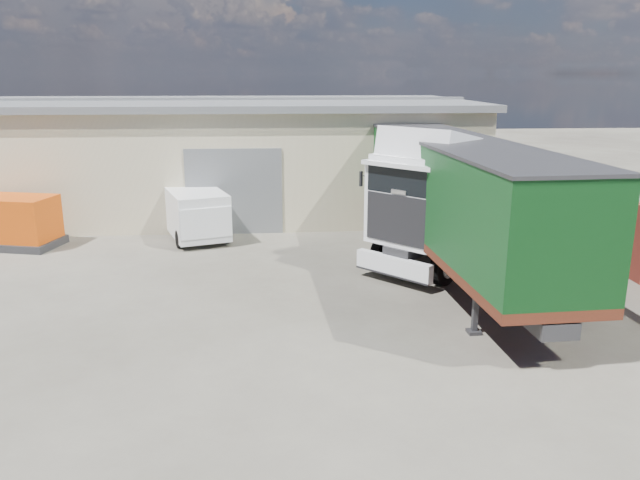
{
  "coord_description": "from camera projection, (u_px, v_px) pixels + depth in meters",
  "views": [
    {
      "loc": [
        -0.29,
        -15.82,
        6.56
      ],
      "look_at": [
        1.08,
        3.0,
        1.52
      ],
      "focal_mm": 35.0,
      "sensor_mm": 36.0,
      "label": 1
    }
  ],
  "objects": [
    {
      "name": "box_trailer",
      "position": [
        460.0,
        196.0,
        19.93
      ],
      "size": [
        3.62,
        13.79,
        4.54
      ],
      "rotation": [
        0.0,
        0.0,
        0.05
      ],
      "color": "#2D2D30",
      "rests_on": "ground"
    },
    {
      "name": "panel_van",
      "position": [
        194.0,
        212.0,
        25.69
      ],
      "size": [
        3.48,
        5.32,
        2.02
      ],
      "rotation": [
        0.0,
        0.0,
        0.33
      ],
      "color": "black",
      "rests_on": "ground"
    },
    {
      "name": "brick_boundary_wall",
      "position": [
        592.0,
        221.0,
        23.23
      ],
      "size": [
        0.35,
        26.0,
        2.5
      ],
      "primitive_type": "cube",
      "color": "maroon",
      "rests_on": "ground"
    },
    {
      "name": "tractor_unit",
      "position": [
        437.0,
        210.0,
        21.22
      ],
      "size": [
        7.2,
        6.95,
        4.95
      ],
      "rotation": [
        0.0,
        0.0,
        -0.82
      ],
      "color": "black",
      "rests_on": "ground"
    },
    {
      "name": "ground",
      "position": [
        288.0,
        323.0,
        16.96
      ],
      "size": [
        120.0,
        120.0,
        0.0
      ],
      "primitive_type": "plane",
      "color": "#2C2924",
      "rests_on": "ground"
    },
    {
      "name": "orange_skip",
      "position": [
        16.0,
        225.0,
        24.25
      ],
      "size": [
        3.55,
        2.68,
        1.98
      ],
      "rotation": [
        0.0,
        0.0,
        -0.24
      ],
      "color": "#2D2D30",
      "rests_on": "ground"
    },
    {
      "name": "warehouse",
      "position": [
        161.0,
        154.0,
        31.26
      ],
      "size": [
        30.6,
        12.6,
        5.42
      ],
      "color": "#BEB692",
      "rests_on": "ground"
    }
  ]
}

